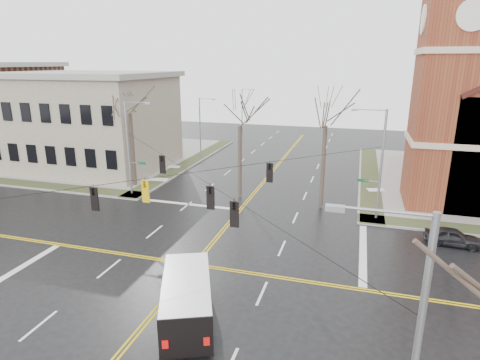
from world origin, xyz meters
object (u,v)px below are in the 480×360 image
(tree_ne, at_px, (326,120))
(tree_nw_near, at_px, (240,122))
(signal_pole_se, at_px, (409,356))
(signal_pole_ne, at_px, (379,162))
(streetlight_north_b, at_px, (243,109))
(signal_pole_nw, at_px, (130,146))
(parked_car_a, at_px, (452,237))
(tree_nw_far, at_px, (130,109))
(cargo_van, at_px, (187,295))
(streetlight_north_a, at_px, (201,126))

(tree_ne, bearing_deg, tree_nw_near, 173.54)
(signal_pole_se, bearing_deg, signal_pole_ne, 90.00)
(streetlight_north_b, bearing_deg, signal_pole_ne, -58.95)
(signal_pole_nw, distance_m, signal_pole_se, 32.28)
(parked_car_a, height_order, tree_nw_far, tree_nw_far)
(signal_pole_nw, xyz_separation_m, signal_pole_se, (22.64, -23.00, 0.00))
(parked_car_a, bearing_deg, tree_ne, 65.68)
(cargo_van, xyz_separation_m, tree_ne, (4.89, 18.56, 6.49))
(streetlight_north_a, height_order, streetlight_north_b, same)
(streetlight_north_a, height_order, cargo_van, streetlight_north_a)
(signal_pole_nw, height_order, tree_nw_far, tree_nw_far)
(streetlight_north_b, relative_size, tree_nw_far, 0.71)
(cargo_van, bearing_deg, tree_ne, 52.16)
(tree_nw_near, bearing_deg, tree_ne, -6.46)
(streetlight_north_b, xyz_separation_m, tree_nw_far, (-1.99, -33.89, 3.64))
(signal_pole_se, relative_size, tree_nw_near, 0.89)
(signal_pole_se, bearing_deg, cargo_van, 146.85)
(signal_pole_se, xyz_separation_m, parked_car_a, (5.26, 19.51, -4.31))
(cargo_van, bearing_deg, streetlight_north_a, 87.55)
(signal_pole_ne, height_order, signal_pole_se, same)
(signal_pole_se, distance_m, streetlight_north_b, 63.43)
(streetlight_north_a, bearing_deg, signal_pole_ne, -36.90)
(tree_nw_near, bearing_deg, parked_car_a, -19.04)
(signal_pole_ne, xyz_separation_m, tree_ne, (-4.53, 1.72, 2.90))
(streetlight_north_b, height_order, tree_nw_near, tree_nw_near)
(signal_pole_ne, relative_size, tree_nw_near, 0.89)
(tree_nw_far, height_order, tree_nw_near, tree_nw_far)
(tree_ne, bearing_deg, streetlight_north_a, 139.72)
(tree_nw_near, bearing_deg, signal_pole_ne, -11.86)
(signal_pole_se, relative_size, streetlight_north_a, 1.12)
(tree_nw_far, bearing_deg, streetlight_north_a, 81.85)
(signal_pole_ne, bearing_deg, tree_nw_far, 173.79)
(cargo_van, distance_m, parked_car_a, 19.86)
(signal_pole_ne, relative_size, signal_pole_se, 1.00)
(streetlight_north_a, relative_size, parked_car_a, 2.14)
(signal_pole_ne, relative_size, tree_nw_far, 0.80)
(streetlight_north_b, distance_m, cargo_van, 54.89)
(signal_pole_se, xyz_separation_m, cargo_van, (-9.42, 6.15, -3.59))
(signal_pole_nw, height_order, streetlight_north_b, signal_pole_nw)
(tree_nw_near, relative_size, tree_ne, 0.93)
(signal_pole_nw, distance_m, tree_nw_near, 10.80)
(signal_pole_se, bearing_deg, parked_car_a, 74.92)
(cargo_van, bearing_deg, signal_pole_nw, 105.05)
(signal_pole_ne, distance_m, cargo_van, 19.63)
(tree_nw_near, bearing_deg, streetlight_north_b, 105.72)
(streetlight_north_b, height_order, tree_ne, tree_ne)
(streetlight_north_b, xyz_separation_m, parked_car_a, (27.23, -39.99, -3.83))
(tree_nw_near, bearing_deg, tree_nw_far, -179.99)
(parked_car_a, bearing_deg, tree_nw_far, 81.91)
(streetlight_north_b, xyz_separation_m, tree_ne, (17.44, -34.78, 3.38))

